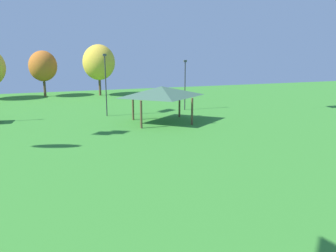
{
  "coord_description": "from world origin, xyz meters",
  "views": [
    {
      "loc": [
        -3.66,
        0.79,
        7.88
      ],
      "look_at": [
        0.62,
        14.79,
        4.38
      ],
      "focal_mm": 38.0,
      "sensor_mm": 36.0,
      "label": 1
    }
  ],
  "objects_px": {
    "light_post_1": "(185,82)",
    "treeline_tree_2": "(43,66)",
    "light_post_2": "(106,82)",
    "park_pavilion": "(162,92)",
    "treeline_tree_3": "(99,62)"
  },
  "relations": [
    {
      "from": "light_post_2",
      "to": "treeline_tree_3",
      "type": "distance_m",
      "value": 15.52
    },
    {
      "from": "light_post_2",
      "to": "treeline_tree_2",
      "type": "bearing_deg",
      "value": 112.25
    },
    {
      "from": "light_post_1",
      "to": "light_post_2",
      "type": "height_order",
      "value": "light_post_2"
    },
    {
      "from": "treeline_tree_2",
      "to": "light_post_2",
      "type": "bearing_deg",
      "value": -67.75
    },
    {
      "from": "light_post_1",
      "to": "park_pavilion",
      "type": "bearing_deg",
      "value": -128.57
    },
    {
      "from": "park_pavilion",
      "to": "light_post_2",
      "type": "distance_m",
      "value": 6.74
    },
    {
      "from": "light_post_2",
      "to": "treeline_tree_2",
      "type": "relative_size",
      "value": 1.0
    },
    {
      "from": "park_pavilion",
      "to": "light_post_1",
      "type": "bearing_deg",
      "value": 51.43
    },
    {
      "from": "light_post_1",
      "to": "light_post_2",
      "type": "distance_m",
      "value": 9.28
    },
    {
      "from": "park_pavilion",
      "to": "light_post_2",
      "type": "xyz_separation_m",
      "value": [
        -4.83,
        4.66,
        0.63
      ]
    },
    {
      "from": "light_post_2",
      "to": "treeline_tree_2",
      "type": "xyz_separation_m",
      "value": [
        -6.8,
        16.63,
        0.69
      ]
    },
    {
      "from": "light_post_1",
      "to": "treeline_tree_2",
      "type": "height_order",
      "value": "treeline_tree_2"
    },
    {
      "from": "light_post_2",
      "to": "treeline_tree_3",
      "type": "bearing_deg",
      "value": 86.19
    },
    {
      "from": "light_post_2",
      "to": "treeline_tree_3",
      "type": "height_order",
      "value": "treeline_tree_3"
    },
    {
      "from": "light_post_1",
      "to": "treeline_tree_2",
      "type": "bearing_deg",
      "value": 135.49
    }
  ]
}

